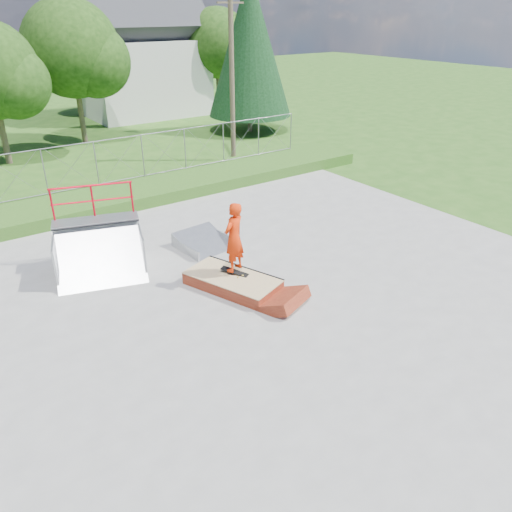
{
  "coord_description": "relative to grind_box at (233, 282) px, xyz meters",
  "views": [
    {
      "loc": [
        -6.06,
        -9.11,
        7.0
      ],
      "look_at": [
        0.78,
        0.53,
        1.1
      ],
      "focal_mm": 35.0,
      "sensor_mm": 36.0,
      "label": 1
    }
  ],
  "objects": [
    {
      "name": "utility_pole",
      "position": [
        7.14,
        10.95,
        3.81
      ],
      "size": [
        0.24,
        0.24,
        8.0
      ],
      "primitive_type": "cylinder",
      "color": "brown",
      "rests_on": "ground"
    },
    {
      "name": "ground",
      "position": [
        -0.36,
        -1.05,
        -0.19
      ],
      "size": [
        120.0,
        120.0,
        0.0
      ],
      "primitive_type": "plane",
      "color": "#275217",
      "rests_on": "ground"
    },
    {
      "name": "concrete_pad",
      "position": [
        -0.36,
        -1.05,
        -0.17
      ],
      "size": [
        20.0,
        16.0,
        0.04
      ],
      "primitive_type": "cube",
      "color": "gray",
      "rests_on": "ground"
    },
    {
      "name": "quarter_pipe",
      "position": [
        -2.65,
        2.88,
        1.02
      ],
      "size": [
        2.93,
        2.68,
        2.43
      ],
      "primitive_type": null,
      "rotation": [
        0.0,
        0.0,
        -0.3
      ],
      "color": "#9EA1A6",
      "rests_on": "concrete_pad"
    },
    {
      "name": "tree_right_far",
      "position": [
        13.91,
        22.77,
        4.35
      ],
      "size": [
        5.1,
        4.8,
        7.12
      ],
      "color": "brown",
      "rests_on": "ground"
    },
    {
      "name": "gable_house",
      "position": [
        8.64,
        24.95,
        3.64
      ],
      "size": [
        8.4,
        6.08,
        8.94
      ],
      "color": "silver",
      "rests_on": "ground"
    },
    {
      "name": "tree_center",
      "position": [
        2.43,
        18.76,
        4.65
      ],
      "size": [
        5.44,
        5.12,
        7.6
      ],
      "color": "brown",
      "rests_on": "ground"
    },
    {
      "name": "chain_link_fence",
      "position": [
        -0.36,
        9.45,
        1.21
      ],
      "size": [
        20.0,
        0.06,
        1.8
      ],
      "primitive_type": null,
      "color": "gray",
      "rests_on": "grass_berm"
    },
    {
      "name": "flat_bank_ramp",
      "position": [
        0.66,
        2.71,
        0.03
      ],
      "size": [
        1.63,
        1.72,
        0.46
      ],
      "primitive_type": null,
      "rotation": [
        0.0,
        0.0,
        0.09
      ],
      "color": "#9EA1A6",
      "rests_on": "concrete_pad"
    },
    {
      "name": "grass_berm",
      "position": [
        -0.36,
        8.45,
        0.06
      ],
      "size": [
        24.0,
        3.0,
        0.5
      ],
      "primitive_type": "cube",
      "color": "#275217",
      "rests_on": "ground"
    },
    {
      "name": "skater",
      "position": [
        0.14,
        0.1,
        1.21
      ],
      "size": [
        0.84,
        0.7,
        1.95
      ],
      "primitive_type": "imported",
      "rotation": [
        0.0,
        0.0,
        3.53
      ],
      "color": "red",
      "rests_on": "grind_box"
    },
    {
      "name": "conifer_tree",
      "position": [
        11.64,
        15.95,
        4.85
      ],
      "size": [
        5.04,
        5.04,
        9.1
      ],
      "color": "brown",
      "rests_on": "ground"
    },
    {
      "name": "tree_back_mid",
      "position": [
        4.86,
        26.8,
        3.44
      ],
      "size": [
        4.08,
        3.84,
        5.7
      ],
      "color": "brown",
      "rests_on": "ground"
    },
    {
      "name": "skateboard",
      "position": [
        0.14,
        0.1,
        0.24
      ],
      "size": [
        0.61,
        0.79,
        0.13
      ],
      "primitive_type": "cube",
      "rotation": [
        0.14,
        0.0,
        0.56
      ],
      "color": "black",
      "rests_on": "grind_box"
    },
    {
      "name": "grind_box",
      "position": [
        0.0,
        0.0,
        0.0
      ],
      "size": [
        2.09,
        2.88,
        0.39
      ],
      "rotation": [
        0.0,
        0.0,
        0.36
      ],
      "color": "maroon",
      "rests_on": "concrete_pad"
    }
  ]
}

